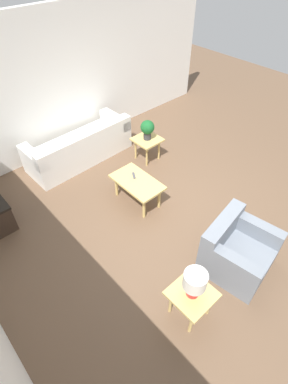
{
  "coord_description": "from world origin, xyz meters",
  "views": [
    {
      "loc": [
        -2.19,
        2.74,
        3.76
      ],
      "look_at": [
        0.35,
        0.44,
        0.55
      ],
      "focal_mm": 28.0,
      "sensor_mm": 36.0,
      "label": 1
    }
  ],
  "objects_px": {
    "sofa": "(80,148)",
    "side_table_lamp": "(191,296)",
    "armchair": "(236,251)",
    "side_table_plant": "(147,142)",
    "potted_plant": "(147,128)",
    "table_lamp": "(195,282)",
    "coffee_table": "(137,184)"
  },
  "relations": [
    {
      "from": "armchair",
      "to": "sofa",
      "type": "bearing_deg",
      "value": 84.55
    },
    {
      "from": "side_table_plant",
      "to": "potted_plant",
      "type": "distance_m",
      "value": 0.31
    },
    {
      "from": "sofa",
      "to": "table_lamp",
      "type": "relative_size",
      "value": 5.38
    },
    {
      "from": "sofa",
      "to": "table_lamp",
      "type": "xyz_separation_m",
      "value": [
        -3.66,
        0.82,
        0.45
      ]
    },
    {
      "from": "armchair",
      "to": "potted_plant",
      "type": "xyz_separation_m",
      "value": [
        2.72,
        -0.82,
        0.4
      ]
    },
    {
      "from": "sofa",
      "to": "coffee_table",
      "type": "xyz_separation_m",
      "value": [
        -1.69,
        -0.04,
        0.12
      ]
    },
    {
      "from": "armchair",
      "to": "table_lamp",
      "type": "height_order",
      "value": "table_lamp"
    },
    {
      "from": "side_table_plant",
      "to": "armchair",
      "type": "bearing_deg",
      "value": 163.29
    },
    {
      "from": "side_table_plant",
      "to": "side_table_lamp",
      "type": "relative_size",
      "value": 1.0
    },
    {
      "from": "sofa",
      "to": "coffee_table",
      "type": "bearing_deg",
      "value": 89.68
    },
    {
      "from": "side_table_plant",
      "to": "potted_plant",
      "type": "relative_size",
      "value": 1.27
    },
    {
      "from": "side_table_lamp",
      "to": "table_lamp",
      "type": "height_order",
      "value": "table_lamp"
    },
    {
      "from": "table_lamp",
      "to": "armchair",
      "type": "bearing_deg",
      "value": -86.58
    },
    {
      "from": "sofa",
      "to": "potted_plant",
      "type": "distance_m",
      "value": 1.42
    },
    {
      "from": "side_table_plant",
      "to": "side_table_lamp",
      "type": "xyz_separation_m",
      "value": [
        -2.78,
        1.84,
        0.0
      ]
    },
    {
      "from": "armchair",
      "to": "side_table_lamp",
      "type": "height_order",
      "value": "armchair"
    },
    {
      "from": "side_table_lamp",
      "to": "side_table_plant",
      "type": "bearing_deg",
      "value": -33.48
    },
    {
      "from": "sofa",
      "to": "side_table_lamp",
      "type": "relative_size",
      "value": 4.27
    },
    {
      "from": "potted_plant",
      "to": "table_lamp",
      "type": "height_order",
      "value": "table_lamp"
    },
    {
      "from": "side_table_plant",
      "to": "side_table_lamp",
      "type": "bearing_deg",
      "value": 146.52
    },
    {
      "from": "coffee_table",
      "to": "side_table_lamp",
      "type": "xyz_separation_m",
      "value": [
        -1.97,
        0.86,
        0.0
      ]
    },
    {
      "from": "coffee_table",
      "to": "side_table_lamp",
      "type": "relative_size",
      "value": 1.81
    },
    {
      "from": "sofa",
      "to": "side_table_plant",
      "type": "distance_m",
      "value": 1.36
    },
    {
      "from": "coffee_table",
      "to": "armchair",
      "type": "bearing_deg",
      "value": -175.09
    },
    {
      "from": "side_table_lamp",
      "to": "table_lamp",
      "type": "bearing_deg",
      "value": 0.0
    },
    {
      "from": "sofa",
      "to": "coffee_table",
      "type": "relative_size",
      "value": 2.36
    },
    {
      "from": "side_table_lamp",
      "to": "table_lamp",
      "type": "distance_m",
      "value": 0.33
    },
    {
      "from": "armchair",
      "to": "potted_plant",
      "type": "relative_size",
      "value": 2.54
    },
    {
      "from": "sofa",
      "to": "coffee_table",
      "type": "distance_m",
      "value": 1.7
    },
    {
      "from": "sofa",
      "to": "potted_plant",
      "type": "relative_size",
      "value": 5.41
    },
    {
      "from": "side_table_lamp",
      "to": "potted_plant",
      "type": "xyz_separation_m",
      "value": [
        2.78,
        -1.84,
        0.31
      ]
    },
    {
      "from": "sofa",
      "to": "side_table_lamp",
      "type": "distance_m",
      "value": 3.75
    }
  ]
}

